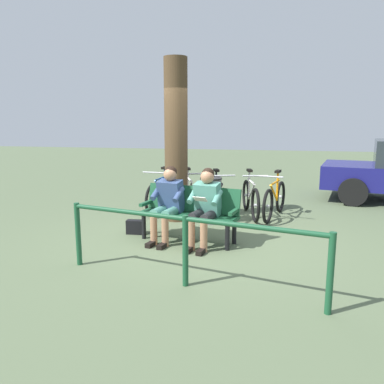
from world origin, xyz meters
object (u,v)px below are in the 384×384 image
at_px(bicycle_red, 250,198).
at_px(person_reading, 205,203).
at_px(bicycle_silver, 218,198).
at_px(bicycle_black, 189,196).
at_px(bicycle_blue, 162,194).
at_px(litter_bin, 211,200).
at_px(bench, 190,209).
at_px(person_companion, 168,200).
at_px(bicycle_green, 275,200).
at_px(handbag, 135,227).
at_px(tree_trunk, 176,141).

bearing_deg(bicycle_red, person_reading, -29.71).
height_order(bicycle_silver, bicycle_black, same).
bearing_deg(bicycle_blue, person_reading, 37.72).
xyz_separation_m(litter_bin, bicycle_black, (0.58, -0.72, -0.07)).
bearing_deg(bicycle_blue, litter_bin, 63.24).
distance_m(bench, bicycle_blue, 2.16).
bearing_deg(person_companion, bicycle_green, -120.13).
bearing_deg(bicycle_silver, handbag, -57.60).
height_order(bench, person_reading, person_reading).
xyz_separation_m(person_reading, bicycle_silver, (0.08, -1.93, -0.31)).
bearing_deg(bicycle_silver, tree_trunk, -77.06).
bearing_deg(person_reading, bicycle_blue, -46.34).
bearing_deg(bicycle_green, bench, -22.95).
relative_size(person_companion, bicycle_black, 0.76).
distance_m(bicycle_red, bicycle_blue, 1.89).
distance_m(person_reading, handbag, 1.43).
bearing_deg(bicycle_blue, bicycle_black, 91.84).
bearing_deg(litter_bin, bicycle_black, -51.00).
height_order(bench, tree_trunk, tree_trunk).
distance_m(person_reading, tree_trunk, 1.87).
distance_m(litter_bin, bicycle_blue, 1.41).
bearing_deg(bicycle_black, person_reading, -2.35).
relative_size(bicycle_red, bicycle_blue, 0.98).
distance_m(bench, litter_bin, 1.14).
bearing_deg(bicycle_black, bench, -8.28).
bearing_deg(handbag, bicycle_silver, -126.95).
bearing_deg(bench, tree_trunk, -54.43).
relative_size(bench, tree_trunk, 0.54).
distance_m(person_companion, litter_bin, 1.34).
height_order(person_companion, handbag, person_companion).
height_order(bicycle_red, bicycle_silver, same).
xyz_separation_m(person_reading, litter_bin, (0.13, -1.35, -0.23)).
bearing_deg(bicycle_silver, person_companion, -37.55).
height_order(person_companion, litter_bin, person_companion).
height_order(tree_trunk, bicycle_black, tree_trunk).
distance_m(litter_bin, bicycle_silver, 0.59).
relative_size(bench, bicycle_green, 1.01).
height_order(bicycle_green, bicycle_red, same).
height_order(tree_trunk, bicycle_silver, tree_trunk).
bearing_deg(tree_trunk, litter_bin, 172.90).
height_order(tree_trunk, bicycle_red, tree_trunk).
distance_m(person_companion, bicycle_blue, 2.12).
relative_size(litter_bin, bicycle_green, 0.53).
bearing_deg(bicycle_blue, handbag, 7.25).
bearing_deg(bicycle_red, litter_bin, -59.54).
bearing_deg(person_companion, bench, -152.63).
xyz_separation_m(bench, bicycle_black, (0.43, -1.84, -0.15)).
bearing_deg(bicycle_red, bicycle_silver, -94.42).
relative_size(bicycle_red, bicycle_black, 1.04).
bearing_deg(tree_trunk, bicycle_green, -163.07).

